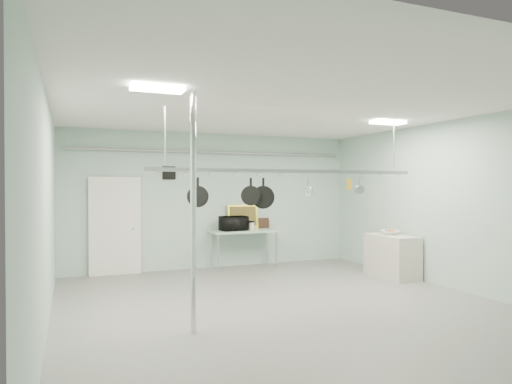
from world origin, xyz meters
name	(u,v)px	position (x,y,z in m)	size (l,w,h in m)	color
floor	(288,309)	(0.00, 0.00, 0.00)	(8.00, 8.00, 0.00)	gray
ceiling	(289,108)	(0.00, 0.00, 3.19)	(7.00, 8.00, 0.02)	silver
back_wall	(215,201)	(0.00, 3.99, 1.60)	(7.00, 0.02, 3.20)	#9EBDB4
right_wall	(456,205)	(3.49, 0.00, 1.60)	(0.02, 8.00, 3.20)	#9EBDB4
door	(115,227)	(-2.30, 3.94, 1.05)	(1.10, 0.10, 2.20)	silver
wall_vent	(169,173)	(-1.10, 3.97, 2.25)	(0.30, 0.04, 0.30)	black
conduit_pipe	(216,152)	(0.00, 3.90, 2.75)	(0.07, 0.07, 6.60)	gray
chrome_pole	(193,213)	(-1.70, -0.60, 1.60)	(0.08, 0.08, 3.20)	silver
prep_table	(244,233)	(0.60, 3.60, 0.83)	(1.60, 0.70, 0.91)	#9BB7A5
side_cabinet	(392,256)	(3.15, 1.40, 0.45)	(0.60, 1.20, 0.90)	beige
pot_rack	(291,169)	(0.20, 0.30, 2.23)	(4.80, 0.06, 1.00)	#B7B7BC
light_panel_left	(158,89)	(-2.20, -0.80, 3.16)	(0.65, 0.30, 0.05)	white
light_panel_right	(388,123)	(2.40, 0.60, 3.16)	(0.65, 0.30, 0.05)	white
microwave	(234,223)	(0.34, 3.58, 1.07)	(0.60, 0.41, 0.33)	black
coffee_canister	(251,226)	(0.77, 3.56, 0.99)	(0.14, 0.14, 0.18)	silver
painting_large	(243,217)	(0.69, 3.90, 1.20)	(0.78, 0.05, 0.58)	gold
painting_small	(263,223)	(1.22, 3.90, 1.03)	(0.30, 0.04, 0.25)	black
fruit_bowl	(390,232)	(3.19, 1.50, 0.95)	(0.39, 0.39, 0.10)	white
skillet_left	(198,192)	(-1.40, 0.30, 1.86)	(0.33, 0.06, 0.45)	black
skillet_mid	(251,192)	(-0.53, 0.30, 1.86)	(0.31, 0.06, 0.45)	black
skillet_right	(263,193)	(-0.31, 0.30, 1.83)	(0.37, 0.06, 0.50)	black
whisk	(308,188)	(0.52, 0.30, 1.92)	(0.16, 0.16, 0.33)	silver
grater	(349,184)	(1.33, 0.30, 1.98)	(0.09, 0.02, 0.21)	yellow
saucepan	(359,186)	(1.55, 0.30, 1.95)	(0.15, 0.09, 0.27)	silver
fruit_cluster	(390,231)	(3.19, 1.50, 0.99)	(0.24, 0.24, 0.09)	#A61F0F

